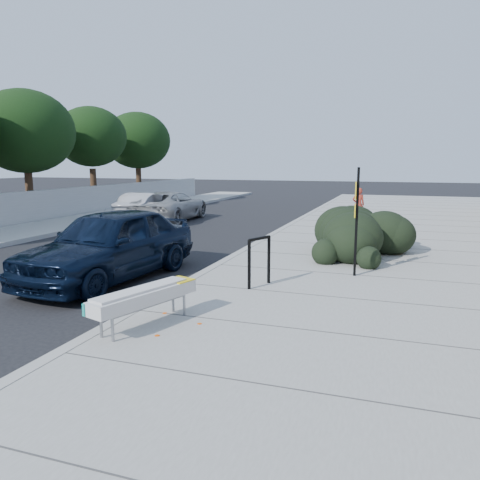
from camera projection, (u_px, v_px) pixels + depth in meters
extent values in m
plane|color=black|center=(184.00, 290.00, 10.33)|extent=(120.00, 120.00, 0.00)
cube|color=gray|center=(441.00, 259.00, 13.19)|extent=(11.20, 50.00, 0.15)
cube|color=gray|center=(17.00, 233.00, 18.02)|extent=(3.00, 50.00, 0.15)
cube|color=#9E9E99|center=(252.00, 247.00, 14.98)|extent=(0.22, 50.00, 0.17)
cube|color=#9E9E99|center=(49.00, 235.00, 17.54)|extent=(0.22, 50.00, 0.17)
cylinder|color=#332114|center=(30.00, 195.00, 22.53)|extent=(0.36, 0.36, 2.40)
ellipsoid|color=black|center=(25.00, 131.00, 22.03)|extent=(4.60, 4.60, 3.91)
cylinder|color=#332114|center=(94.00, 189.00, 27.19)|extent=(0.36, 0.36, 2.40)
ellipsoid|color=black|center=(91.00, 137.00, 26.69)|extent=(4.00, 4.00, 3.40)
cylinder|color=#332114|center=(139.00, 185.00, 31.85)|extent=(0.36, 0.36, 2.40)
ellipsoid|color=black|center=(137.00, 140.00, 31.36)|extent=(4.40, 4.40, 3.74)
cylinder|color=gray|center=(101.00, 326.00, 7.08)|extent=(0.05, 0.05, 0.38)
cylinder|color=gray|center=(113.00, 329.00, 6.92)|extent=(0.05, 0.05, 0.38)
cylinder|color=gray|center=(173.00, 301.00, 8.30)|extent=(0.05, 0.05, 0.38)
cylinder|color=gray|center=(184.00, 304.00, 8.14)|extent=(0.05, 0.05, 0.38)
cylinder|color=gray|center=(140.00, 303.00, 7.66)|extent=(0.50, 1.48, 0.03)
cylinder|color=gray|center=(151.00, 306.00, 7.50)|extent=(0.50, 1.48, 0.03)
cube|color=#B2B2B2|center=(145.00, 296.00, 7.56)|extent=(1.00, 2.05, 0.21)
cube|color=yellow|center=(179.00, 280.00, 8.17)|extent=(0.52, 0.51, 0.02)
cube|color=teal|center=(90.00, 308.00, 6.95)|extent=(0.12, 0.23, 0.19)
cylinder|color=black|center=(249.00, 265.00, 9.74)|extent=(0.07, 0.07, 1.03)
cylinder|color=black|center=(269.00, 260.00, 10.24)|extent=(0.07, 0.07, 1.03)
cylinder|color=black|center=(259.00, 238.00, 9.91)|extent=(0.32, 0.64, 0.07)
cube|color=black|center=(357.00, 222.00, 10.77)|extent=(0.06, 0.06, 2.52)
cube|color=yellow|center=(356.00, 191.00, 10.66)|extent=(0.05, 0.29, 0.41)
cube|color=yellow|center=(355.00, 211.00, 10.74)|extent=(0.05, 0.27, 0.31)
ellipsoid|color=black|center=(367.00, 227.00, 13.52)|extent=(2.97, 4.47, 1.54)
imported|color=black|center=(110.00, 244.00, 11.09)|extent=(2.46, 5.21, 1.72)
imported|color=#B0B0B5|center=(146.00, 207.00, 22.28)|extent=(1.82, 4.22, 1.35)
imported|color=gray|center=(170.00, 206.00, 22.40)|extent=(2.60, 5.16, 1.40)
imported|color=maroon|center=(358.00, 205.00, 20.90)|extent=(0.63, 0.50, 1.50)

